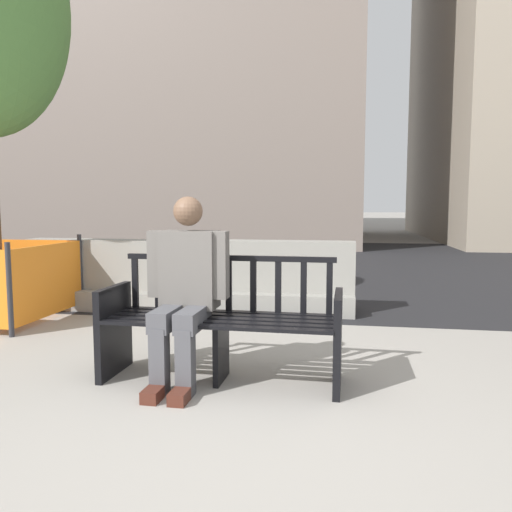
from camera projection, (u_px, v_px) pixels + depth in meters
The scene contains 6 objects.
ground_plane at pixel (235, 438), 2.69m from camera, with size 200.00×200.00×0.00m, color gray.
street_asphalt at pixel (315, 261), 11.23m from camera, with size 120.00×12.00×0.01m, color black.
street_bench at pixel (222, 325), 3.56m from camera, with size 1.70×0.56×0.88m.
seated_person at pixel (185, 285), 3.52m from camera, with size 0.58×0.73×1.31m.
jersey_barrier_centre at pixel (270, 282), 5.94m from camera, with size 2.00×0.69×0.84m.
jersey_barrier_left at pixel (106, 280), 6.14m from camera, with size 2.02×0.75×0.84m.
Camera 1 is at (0.54, -2.53, 1.25)m, focal length 35.00 mm.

